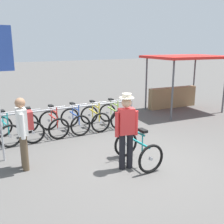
# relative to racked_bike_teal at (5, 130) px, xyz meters

# --- Properties ---
(ground_plane) EXTENTS (80.00, 80.00, 0.00)m
(ground_plane) POSITION_rel_racked_bike_teal_xyz_m (2.45, -3.03, -0.37)
(ground_plane) COLOR #514F4C
(bike_rack_rail) EXTENTS (4.61, 0.19, 0.88)m
(bike_rack_rail) POSITION_rel_racked_bike_teal_xyz_m (1.85, -0.23, 0.33)
(bike_rack_rail) COLOR #99999E
(bike_rack_rail) RESTS_ON ground
(racked_bike_teal) EXTENTS (0.74, 1.15, 0.97)m
(racked_bike_teal) POSITION_rel_racked_bike_teal_xyz_m (0.00, 0.00, 0.00)
(racked_bike_teal) COLOR black
(racked_bike_teal) RESTS_ON ground
(racked_bike_white) EXTENTS (0.76, 1.16, 0.97)m
(racked_bike_white) POSITION_rel_racked_bike_teal_xyz_m (0.70, -0.02, -0.00)
(racked_bike_white) COLOR black
(racked_bike_white) RESTS_ON ground
(racked_bike_red) EXTENTS (0.67, 1.11, 0.97)m
(racked_bike_red) POSITION_rel_racked_bike_teal_xyz_m (1.40, -0.04, -0.00)
(racked_bike_red) COLOR black
(racked_bike_red) RESTS_ON ground
(racked_bike_blue) EXTENTS (0.71, 1.12, 0.97)m
(racked_bike_blue) POSITION_rel_racked_bike_teal_xyz_m (2.10, -0.06, -0.00)
(racked_bike_blue) COLOR black
(racked_bike_blue) RESTS_ON ground
(racked_bike_yellow) EXTENTS (0.74, 1.15, 0.97)m
(racked_bike_yellow) POSITION_rel_racked_bike_teal_xyz_m (2.80, -0.08, -0.00)
(racked_bike_yellow) COLOR black
(racked_bike_yellow) RESTS_ON ground
(racked_bike_lime) EXTENTS (0.77, 1.17, 0.98)m
(racked_bike_lime) POSITION_rel_racked_bike_teal_xyz_m (3.50, -0.10, -0.00)
(racked_bike_lime) COLOR black
(racked_bike_lime) RESTS_ON ground
(featured_bicycle) EXTENTS (0.67, 1.21, 1.09)m
(featured_bicycle) POSITION_rel_racked_bike_teal_xyz_m (2.44, -2.94, 0.12)
(featured_bicycle) COLOR black
(featured_bicycle) RESTS_ON ground
(person_with_featured_bike) EXTENTS (0.52, 0.32, 1.72)m
(person_with_featured_bike) POSITION_rel_racked_bike_teal_xyz_m (2.09, -3.12, 0.58)
(person_with_featured_bike) COLOR black
(person_with_featured_bike) RESTS_ON ground
(pedestrian_with_backpack) EXTENTS (0.35, 0.53, 1.64)m
(pedestrian_with_backpack) POSITION_rel_racked_bike_teal_xyz_m (0.12, -2.01, 0.57)
(pedestrian_with_backpack) COLOR brown
(pedestrian_with_backpack) RESTS_ON ground
(market_stall) EXTENTS (3.28, 2.56, 2.30)m
(market_stall) POSITION_rel_racked_bike_teal_xyz_m (7.14, 0.56, 1.03)
(market_stall) COLOR #4C4C51
(market_stall) RESTS_ON ground
(banner_flag) EXTENTS (0.45, 0.05, 3.20)m
(banner_flag) POSITION_rel_racked_bike_teal_xyz_m (-0.12, -1.30, 1.86)
(banner_flag) COLOR #B2B2B7
(banner_flag) RESTS_ON ground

